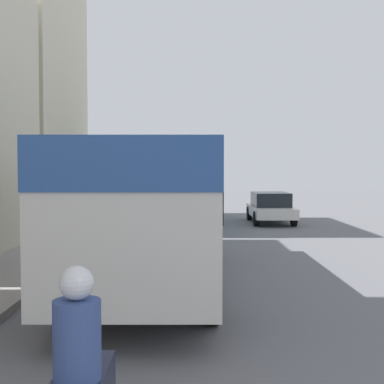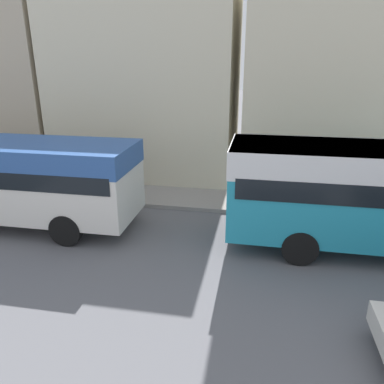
{
  "view_description": "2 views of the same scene",
  "coord_description": "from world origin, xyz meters",
  "views": [
    {
      "loc": [
        -0.97,
        -1.81,
        2.45
      ],
      "look_at": [
        -0.98,
        17.63,
        1.62
      ],
      "focal_mm": 50.0,
      "sensor_mm": 36.0,
      "label": 1
    },
    {
      "loc": [
        8.69,
        17.87,
        5.42
      ],
      "look_at": [
        -1.32,
        16.0,
        1.75
      ],
      "focal_mm": 35.0,
      "sensor_mm": 36.0,
      "label": 2
    }
  ],
  "objects": [
    {
      "name": "bus_following",
      "position": [
        -2.0,
        22.45,
        2.02
      ],
      "size": [
        2.62,
        10.83,
        3.12
      ],
      "color": "teal",
      "rests_on": "ground_plane"
    },
    {
      "name": "car_far_curb",
      "position": [
        2.61,
        22.44,
        0.73
      ],
      "size": [
        1.84,
        4.39,
        1.39
      ],
      "color": "silver",
      "rests_on": "ground_plane"
    },
    {
      "name": "building_far_terrace",
      "position": [
        -8.95,
        21.07,
        5.98
      ],
      "size": [
        5.51,
        7.98,
        11.96
      ],
      "color": "beige",
      "rests_on": "ground_plane"
    },
    {
      "name": "bus_lead",
      "position": [
        -1.85,
        9.39,
        1.88
      ],
      "size": [
        2.6,
        9.23,
        2.87
      ],
      "color": "silver",
      "rests_on": "ground_plane"
    }
  ]
}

